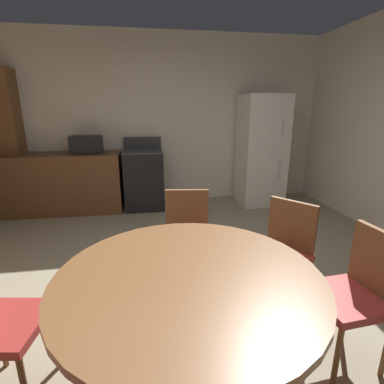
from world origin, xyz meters
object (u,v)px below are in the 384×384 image
Objects in this scene: refrigerator at (261,151)px; microwave at (87,144)px; oven_range at (144,179)px; dining_table at (189,300)px; chair_north at (187,234)px; chair_east at (357,290)px; chair_northeast at (283,250)px.

refrigerator is 2.74m from microwave.
oven_range is at bearing 178.39° from refrigerator.
refrigerator is at bearing 62.54° from dining_table.
chair_east is (0.90, -0.96, 0.00)m from chair_north.
chair_east is at bearing 4.40° from dining_table.
chair_northeast is 0.59m from chair_east.
refrigerator is at bearing -145.27° from chair_northeast.
chair_north is 1.32m from chair_east.
oven_range is 2.50× the size of microwave.
chair_northeast is at bearing 67.50° from chair_north.
chair_north is (0.14, 1.04, -0.11)m from dining_table.
refrigerator is 3.66m from dining_table.
dining_table is 1.54× the size of chair_north.
chair_east is (0.21, -0.55, 0.00)m from chair_northeast.
oven_range reaches higher than chair_northeast.
refrigerator reaches higher than chair_north.
dining_table is 1.54× the size of chair_east.
chair_northeast is at bearing -108.06° from refrigerator.
dining_table is at bearing -0.00° from chair_east.
microwave is 0.51× the size of chair_east.
chair_northeast is (0.83, 0.63, -0.11)m from dining_table.
dining_table is 1.05m from chair_northeast.
chair_northeast is (0.69, -0.40, 0.00)m from chair_north.
oven_range is 2.29m from chair_north.
chair_northeast is at bearing 37.21° from dining_table.
refrigerator reaches higher than microwave.
oven_range is 0.82× the size of dining_table.
microwave is at bearing 178.95° from refrigerator.
chair_east is at bearing -56.89° from microwave.
oven_range reaches higher than chair_north.
dining_table is (-1.68, -3.24, -0.27)m from refrigerator.
oven_range is 3.31m from dining_table.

